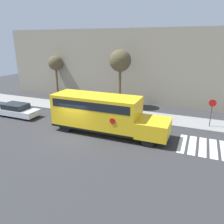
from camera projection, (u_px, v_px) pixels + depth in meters
name	position (u px, v px, depth m)	size (l,w,h in m)	color
ground_plane	(72.00, 136.00, 17.25)	(60.00, 60.00, 0.00)	#333335
sidewalk_strip	(105.00, 112.00, 22.94)	(44.00, 3.00, 0.15)	gray
building_backdrop	(126.00, 65.00, 27.34)	(32.00, 4.00, 8.51)	#9E937F
crosswalk_stripes	(219.00, 149.00, 15.14)	(5.40, 3.20, 0.01)	white
school_bus	(102.00, 112.00, 17.43)	(9.39, 2.57, 3.06)	yellow
parked_car	(17.00, 110.00, 21.54)	(4.24, 1.71, 1.28)	silver
stop_sign	(212.00, 110.00, 18.33)	(0.60, 0.10, 2.54)	#38383A
tree_near_sidewalk	(56.00, 64.00, 28.11)	(1.86, 1.86, 5.35)	brown
tree_far_sidewalk	(120.00, 61.00, 23.21)	(2.35, 2.35, 6.33)	brown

